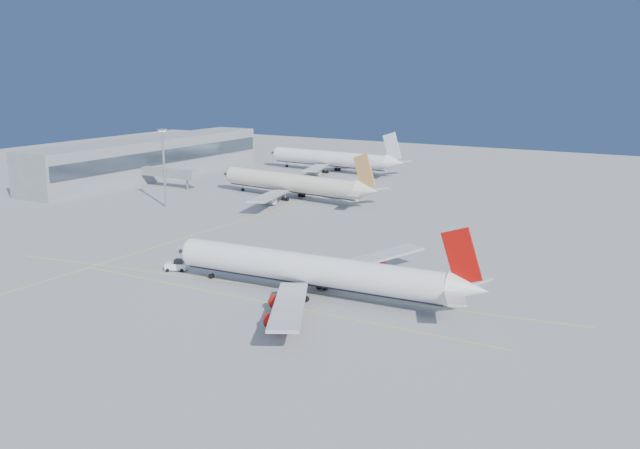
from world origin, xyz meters
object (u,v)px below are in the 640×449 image
at_px(airliner_third, 333,159).
at_px(pushback_tug, 177,265).
at_px(light_mast, 164,161).
at_px(airliner_etihad, 294,183).
at_px(airliner_virgin, 315,271).

height_order(airliner_third, pushback_tug, airliner_third).
distance_m(pushback_tug, light_mast, 72.41).
xyz_separation_m(airliner_etihad, pushback_tug, (22.10, -81.64, -3.98)).
xyz_separation_m(airliner_virgin, pushback_tug, (-33.41, -0.18, -3.71)).
bearing_deg(light_mast, pushback_tug, -46.21).
distance_m(airliner_third, light_mast, 89.06).
relative_size(airliner_virgin, light_mast, 2.78).
bearing_deg(light_mast, airliner_third, 84.22).
distance_m(airliner_third, pushback_tug, 145.44).
xyz_separation_m(airliner_virgin, airliner_etihad, (-55.51, 81.46, 0.26)).
height_order(airliner_virgin, airliner_etihad, airliner_etihad).
height_order(pushback_tug, light_mast, light_mast).
bearing_deg(pushback_tug, airliner_virgin, -25.00).
relative_size(airliner_etihad, light_mast, 2.74).
distance_m(airliner_etihad, airliner_third, 60.84).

